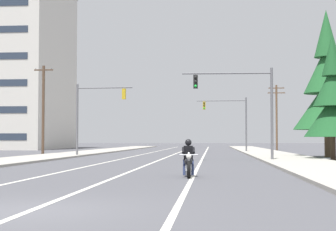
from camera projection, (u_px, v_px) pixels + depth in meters
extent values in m
plane|color=#47474C|center=(24.00, 210.00, 11.10)|extent=(400.00, 400.00, 0.00)
cube|color=beige|center=(176.00, 153.00, 55.89)|extent=(0.16, 100.00, 0.01)
cube|color=beige|center=(147.00, 153.00, 56.14)|extent=(0.16, 100.00, 0.01)
cube|color=beige|center=(205.00, 154.00, 55.66)|extent=(0.16, 100.00, 0.01)
cube|color=#9E998E|center=(271.00, 154.00, 50.18)|extent=(4.40, 110.00, 0.14)
cube|color=#9E998E|center=(75.00, 154.00, 51.68)|extent=(4.40, 110.00, 0.14)
cylinder|color=black|center=(189.00, 170.00, 20.23)|extent=(0.16, 0.65, 0.64)
cylinder|color=black|center=(188.00, 168.00, 21.78)|extent=(0.16, 0.65, 0.64)
cylinder|color=silver|center=(189.00, 161.00, 20.35)|extent=(0.09, 0.33, 0.68)
sphere|color=white|center=(189.00, 156.00, 20.21)|extent=(0.20, 0.20, 0.20)
cylinder|color=silver|center=(189.00, 155.00, 20.41)|extent=(0.70, 0.09, 0.04)
ellipsoid|color=black|center=(188.00, 161.00, 20.90)|extent=(0.35, 0.58, 0.28)
cube|color=silver|center=(188.00, 167.00, 21.01)|extent=(0.27, 0.45, 0.24)
cube|color=black|center=(188.00, 163.00, 21.34)|extent=(0.31, 0.54, 0.12)
cube|color=black|center=(188.00, 160.00, 21.75)|extent=(0.22, 0.37, 0.08)
cylinder|color=silver|center=(185.00, 169.00, 21.41)|extent=(0.11, 0.55, 0.08)
cube|color=black|center=(188.00, 153.00, 21.31)|extent=(0.37, 0.26, 0.56)
sphere|color=black|center=(188.00, 142.00, 21.31)|extent=(0.26, 0.26, 0.26)
cylinder|color=navy|center=(192.00, 163.00, 21.15)|extent=(0.17, 0.45, 0.30)
cylinder|color=navy|center=(193.00, 171.00, 20.96)|extent=(0.12, 0.16, 0.35)
cylinder|color=black|center=(194.00, 150.00, 21.05)|extent=(0.13, 0.53, 0.27)
cylinder|color=navy|center=(185.00, 163.00, 21.16)|extent=(0.17, 0.45, 0.30)
cylinder|color=navy|center=(184.00, 171.00, 20.97)|extent=(0.12, 0.16, 0.35)
cylinder|color=black|center=(183.00, 150.00, 21.06)|extent=(0.13, 0.53, 0.27)
cylinder|color=#56565B|center=(272.00, 114.00, 36.04)|extent=(0.18, 0.18, 6.20)
cylinder|color=#56565B|center=(227.00, 73.00, 36.33)|extent=(5.93, 0.25, 0.11)
cube|color=black|center=(196.00, 82.00, 36.43)|extent=(0.31, 0.25, 0.90)
sphere|color=black|center=(196.00, 77.00, 36.28)|extent=(0.18, 0.18, 0.18)
sphere|color=black|center=(196.00, 82.00, 36.27)|extent=(0.18, 0.18, 0.18)
sphere|color=green|center=(196.00, 86.00, 36.26)|extent=(0.18, 0.18, 0.18)
cylinder|color=#56565B|center=(77.00, 120.00, 46.75)|extent=(0.18, 0.18, 6.20)
cylinder|color=#56565B|center=(105.00, 88.00, 46.52)|extent=(4.82, 0.44, 0.11)
cube|color=#B79319|center=(124.00, 94.00, 46.24)|extent=(0.32, 0.26, 0.90)
sphere|color=black|center=(124.00, 91.00, 46.41)|extent=(0.18, 0.18, 0.18)
sphere|color=black|center=(124.00, 94.00, 46.40)|extent=(0.18, 0.18, 0.18)
sphere|color=green|center=(124.00, 98.00, 46.38)|extent=(0.18, 0.18, 0.18)
cylinder|color=#56565B|center=(246.00, 125.00, 61.56)|extent=(0.18, 0.18, 6.20)
cylinder|color=#56565B|center=(221.00, 101.00, 61.98)|extent=(5.57, 0.26, 0.11)
cube|color=#B79319|center=(204.00, 106.00, 62.16)|extent=(0.31, 0.25, 0.90)
sphere|color=black|center=(204.00, 103.00, 62.02)|extent=(0.18, 0.18, 0.18)
sphere|color=black|center=(204.00, 106.00, 62.01)|extent=(0.18, 0.18, 0.18)
sphere|color=green|center=(204.00, 108.00, 61.99)|extent=(0.18, 0.18, 0.18)
cylinder|color=#4C3828|center=(43.00, 110.00, 51.21)|extent=(0.26, 0.26, 8.39)
cube|color=#4C3828|center=(44.00, 70.00, 51.38)|extent=(1.80, 0.12, 0.12)
cylinder|color=slate|center=(36.00, 69.00, 51.45)|extent=(0.08, 0.08, 0.12)
cylinder|color=slate|center=(51.00, 69.00, 51.32)|extent=(0.08, 0.08, 0.12)
cylinder|color=brown|center=(277.00, 118.00, 72.25)|extent=(0.26, 0.26, 8.67)
cube|color=brown|center=(276.00, 88.00, 72.42)|extent=(2.09, 0.12, 0.12)
cylinder|color=slate|center=(270.00, 87.00, 72.49)|extent=(0.08, 0.08, 0.12)
cylinder|color=slate|center=(283.00, 87.00, 72.35)|extent=(0.08, 0.08, 0.12)
cube|color=brown|center=(276.00, 93.00, 72.39)|extent=(2.31, 0.12, 0.12)
cylinder|color=slate|center=(269.00, 92.00, 72.47)|extent=(0.08, 0.08, 0.12)
cylinder|color=slate|center=(284.00, 92.00, 72.31)|extent=(0.08, 0.08, 0.12)
cylinder|color=#423023|center=(333.00, 149.00, 37.92)|extent=(0.36, 0.36, 1.62)
cone|color=#194C23|center=(333.00, 116.00, 38.01)|extent=(3.97, 3.97, 2.85)
cone|color=#194C23|center=(332.00, 86.00, 38.11)|extent=(2.70, 2.70, 2.85)
cone|color=#194C23|center=(332.00, 56.00, 38.20)|extent=(1.43, 1.43, 2.85)
cylinder|color=#4C3828|center=(328.00, 143.00, 44.24)|extent=(0.50, 0.50, 2.25)
cone|color=#1E5628|center=(327.00, 105.00, 44.37)|extent=(5.50, 5.50, 3.94)
cone|color=#1E5628|center=(327.00, 69.00, 44.50)|extent=(3.74, 3.74, 3.94)
cone|color=#1E5628|center=(326.00, 33.00, 44.63)|extent=(1.98, 1.98, 3.94)
cube|color=beige|center=(0.00, 66.00, 83.08)|extent=(18.71, 20.34, 25.14)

